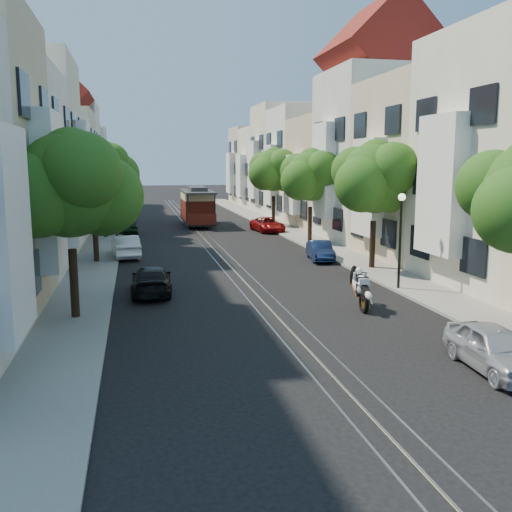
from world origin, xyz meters
TOP-DOWN VIEW (x-y plane):
  - ground at (0.00, 28.00)m, footprint 200.00×200.00m
  - sidewalk_east at (7.25, 28.00)m, footprint 2.50×80.00m
  - sidewalk_west at (-7.25, 28.00)m, footprint 2.50×80.00m
  - rail_left at (-0.55, 28.00)m, footprint 0.06×80.00m
  - rail_slot at (0.00, 28.00)m, footprint 0.06×80.00m
  - rail_right at (0.55, 28.00)m, footprint 0.06×80.00m
  - lane_line at (0.00, 28.00)m, footprint 0.08×80.00m
  - townhouses_east at (11.87, 27.91)m, footprint 7.75×72.00m
  - townhouses_west at (-11.87, 27.91)m, footprint 7.75×72.00m
  - tree_e_b at (7.26, 8.98)m, footprint 4.93×4.08m
  - tree_e_c at (7.26, 19.98)m, footprint 4.84×3.99m
  - tree_e_d at (7.26, 30.98)m, footprint 5.01×4.16m
  - tree_w_a at (-7.14, 1.98)m, footprint 4.93×4.08m
  - tree_w_b at (-7.14, 13.98)m, footprint 4.72×3.87m
  - tree_w_c at (-7.14, 24.98)m, footprint 5.13×4.28m
  - tree_w_d at (-7.14, 35.98)m, footprint 4.84×3.99m
  - lamp_east at (6.30, 4.00)m, footprint 0.32×0.32m
  - lamp_west at (-6.30, 22.00)m, footprint 0.32×0.32m
  - sportbike_rider at (3.38, 1.33)m, footprint 0.65×2.18m
  - cable_car at (0.50, 32.59)m, footprint 2.62×8.27m
  - parked_car_e_near at (4.40, -5.68)m, footprint 1.72×3.75m
  - parked_car_e_mid at (5.43, 12.29)m, footprint 1.65×3.54m
  - parked_car_e_far at (5.60, 26.43)m, footprint 2.40×4.43m
  - parked_car_w_near at (-4.40, 5.57)m, footprint 1.81×4.18m
  - parked_car_w_mid at (-5.60, 15.59)m, footprint 1.83×4.19m
  - parked_car_w_far at (-5.60, 27.63)m, footprint 1.72×3.85m

SIDE VIEW (x-z plane):
  - ground at x=0.00m, z-range 0.00..0.00m
  - lane_line at x=0.00m, z-range 0.00..0.01m
  - rail_left at x=-0.55m, z-range 0.00..0.02m
  - rail_slot at x=0.00m, z-range 0.00..0.02m
  - rail_right at x=0.55m, z-range 0.00..0.02m
  - sidewalk_east at x=7.25m, z-range 0.00..0.12m
  - sidewalk_west at x=-7.25m, z-range 0.00..0.12m
  - parked_car_e_mid at x=5.43m, z-range 0.00..1.12m
  - parked_car_e_far at x=5.60m, z-range 0.00..1.18m
  - parked_car_w_near at x=-4.40m, z-range 0.00..1.20m
  - parked_car_e_near at x=4.40m, z-range 0.00..1.25m
  - parked_car_w_far at x=-5.60m, z-range 0.00..1.29m
  - parked_car_w_mid at x=-5.60m, z-range 0.00..1.34m
  - sportbike_rider at x=3.38m, z-range 0.10..1.73m
  - cable_car at x=0.50m, z-range 0.29..3.46m
  - lamp_east at x=6.30m, z-range 0.77..4.93m
  - lamp_west at x=-6.30m, z-range 0.77..4.93m
  - tree_w_b at x=-7.14m, z-range 1.26..7.53m
  - tree_e_c at x=7.26m, z-range 1.34..7.86m
  - tree_w_d at x=-7.14m, z-range 1.34..7.86m
  - tree_e_b at x=7.26m, z-range 1.39..8.07m
  - tree_w_a at x=-7.14m, z-range 1.39..8.07m
  - tree_e_d at x=7.26m, z-range 1.44..8.29m
  - tree_w_c at x=-7.14m, z-range 1.52..8.62m
  - townhouses_west at x=-11.87m, z-range -0.80..10.96m
  - townhouses_east at x=11.87m, z-range -0.82..11.18m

